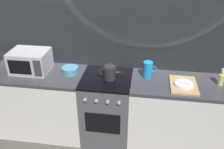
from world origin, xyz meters
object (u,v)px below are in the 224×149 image
object	(u,v)px
kettle	(110,72)
spray_bottle	(222,79)
microwave	(30,61)
dish_pile	(184,85)
stove_unit	(107,108)
mixing_bowl	(70,70)
pitcher	(148,70)

from	to	relation	value
kettle	spray_bottle	world-z (taller)	spray_bottle
microwave	spray_bottle	xyz separation A→B (m)	(2.27, -0.00, -0.06)
spray_bottle	dish_pile	bearing A→B (deg)	-167.09
stove_unit	mixing_bowl	bearing A→B (deg)	173.53
pitcher	dish_pile	distance (m)	0.44
stove_unit	microwave	size ratio (longest dim) A/B	1.96
stove_unit	mixing_bowl	distance (m)	0.67
dish_pile	stove_unit	bearing A→B (deg)	176.16
mixing_bowl	pitcher	size ratio (longest dim) A/B	1.00
microwave	mixing_bowl	bearing A→B (deg)	1.56
stove_unit	mixing_bowl	world-z (taller)	mixing_bowl
mixing_bowl	pitcher	xyz separation A→B (m)	(0.94, 0.04, 0.06)
stove_unit	mixing_bowl	size ratio (longest dim) A/B	4.50
dish_pile	spray_bottle	bearing A→B (deg)	12.91
microwave	spray_bottle	bearing A→B (deg)	-0.07
mixing_bowl	microwave	bearing A→B (deg)	-178.44
mixing_bowl	spray_bottle	xyz separation A→B (m)	(1.77, -0.02, 0.04)
stove_unit	dish_pile	xyz separation A→B (m)	(0.89, -0.06, 0.47)
mixing_bowl	dish_pile	distance (m)	1.36
kettle	mixing_bowl	world-z (taller)	kettle
spray_bottle	stove_unit	bearing A→B (deg)	-178.44
mixing_bowl	spray_bottle	distance (m)	1.77
kettle	stove_unit	bearing A→B (deg)	169.16
mixing_bowl	dish_pile	xyz separation A→B (m)	(1.35, -0.11, -0.02)
stove_unit	microwave	world-z (taller)	microwave
stove_unit	spray_bottle	distance (m)	1.41
dish_pile	microwave	bearing A→B (deg)	176.95
stove_unit	spray_bottle	world-z (taller)	spray_bottle
stove_unit	microwave	xyz separation A→B (m)	(-0.96, 0.04, 0.59)
spray_bottle	microwave	bearing A→B (deg)	179.93
kettle	microwave	bearing A→B (deg)	177.34
microwave	kettle	size ratio (longest dim) A/B	1.62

